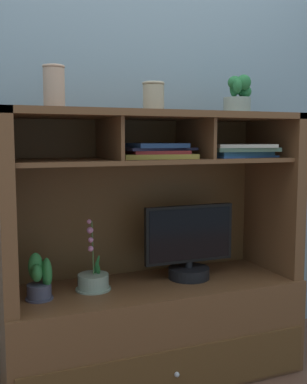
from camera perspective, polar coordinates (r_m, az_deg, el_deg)
name	(u,v)px	position (r m, az deg, el deg)	size (l,w,h in m)	color
floor_plane	(153,375)	(2.48, 0.00, -21.74)	(6.00, 6.00, 0.02)	brown
back_wall	(133,94)	(2.47, -2.57, 11.97)	(6.00, 0.02, 2.80)	#79919F
media_console	(153,295)	(2.32, -0.08, -12.61)	(1.43, 0.55, 1.29)	brown
tv_monitor	(189,247)	(2.34, 4.44, -6.85)	(0.47, 0.21, 0.37)	black
potted_orchid	(93,280)	(2.21, -7.48, -10.81)	(0.17, 0.17, 0.33)	gray
potted_fern	(40,280)	(2.12, -13.90, -10.54)	(0.12, 0.12, 0.21)	#47475A
magazine_stack_left	(155,151)	(2.19, 0.13, 5.09)	(0.38, 0.33, 0.07)	gold
magazine_stack_centre	(235,150)	(2.37, 10.09, 5.11)	(0.37, 0.35, 0.07)	#294E89
potted_succulent	(238,97)	(2.42, 10.42, 11.54)	(0.16, 0.16, 0.20)	gray
ceramic_vase	(54,87)	(2.05, -12.22, 12.57)	(0.10, 0.10, 0.19)	tan
accent_vase	(154,97)	(2.19, 0.02, 11.70)	(0.11, 0.11, 0.14)	tan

